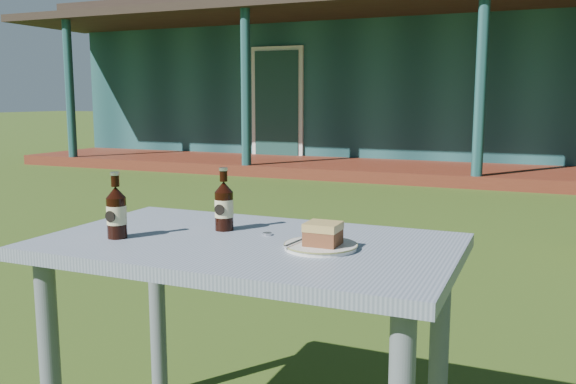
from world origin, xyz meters
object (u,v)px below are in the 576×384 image
at_px(cafe_table, 248,274).
at_px(cola_bottle_far, 116,212).
at_px(cola_bottle_near, 224,205).
at_px(cake_slice, 323,234).
at_px(plate, 321,246).

relative_size(cafe_table, cola_bottle_far, 6.08).
bearing_deg(cola_bottle_far, cafe_table, 18.74).
xyz_separation_m(cola_bottle_near, cola_bottle_far, (-0.24, -0.22, -0.00)).
height_order(cake_slice, cola_bottle_near, cola_bottle_near).
distance_m(plate, cake_slice, 0.04).
bearing_deg(cafe_table, plate, -3.62).
height_order(cafe_table, cola_bottle_near, cola_bottle_near).
relative_size(cola_bottle_near, cola_bottle_far, 1.00).
height_order(cafe_table, cola_bottle_far, cola_bottle_far).
relative_size(cafe_table, plate, 5.88).
bearing_deg(cafe_table, cola_bottle_far, -161.26).
xyz_separation_m(cafe_table, plate, (0.23, -0.01, 0.11)).
distance_m(cake_slice, cola_bottle_near, 0.39).
bearing_deg(cake_slice, cola_bottle_near, 162.66).
bearing_deg(cola_bottle_far, plate, 10.45).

